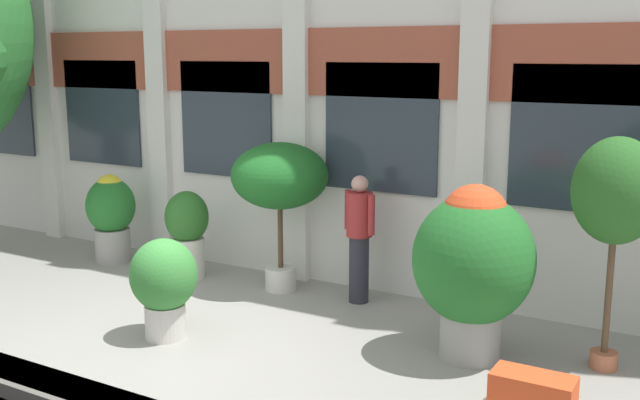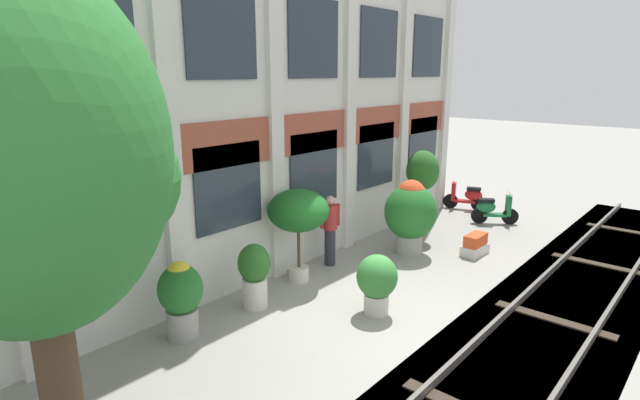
{
  "view_description": "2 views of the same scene",
  "coord_description": "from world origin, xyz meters",
  "views": [
    {
      "loc": [
        5.53,
        -6.25,
        3.23
      ],
      "look_at": [
        1.42,
        0.81,
        1.61
      ],
      "focal_mm": 42.0,
      "sensor_mm": 36.0,
      "label": 1
    },
    {
      "loc": [
        -7.34,
        -4.91,
        4.44
      ],
      "look_at": [
        0.08,
        1.46,
        1.92
      ],
      "focal_mm": 28.0,
      "sensor_mm": 36.0,
      "label": 2
    }
  ],
  "objects": [
    {
      "name": "potted_plant_low_pan",
      "position": [
        0.07,
        2.05,
        1.55
      ],
      "size": [
        1.32,
        1.32,
        2.05
      ],
      "color": "beige",
      "rests_on": "ground"
    },
    {
      "name": "rail_tracks",
      "position": [
        0.0,
        -2.74,
        -0.13
      ],
      "size": [
        23.26,
        2.8,
        0.43
      ],
      "color": "#4C473F",
      "rests_on": "ground"
    },
    {
      "name": "scooter_second_parked",
      "position": [
        7.97,
        1.81,
        0.44
      ],
      "size": [
        0.67,
        1.34,
        0.98
      ],
      "rotation": [
        0.0,
        0.0,
        1.9
      ],
      "color": "black",
      "rests_on": "ground"
    },
    {
      "name": "scooter_near_curb",
      "position": [
        6.96,
        0.53,
        0.44
      ],
      "size": [
        0.86,
        1.19,
        0.98
      ],
      "rotation": [
        0.0,
        0.0,
        5.31
      ],
      "color": "black",
      "rests_on": "ground"
    },
    {
      "name": "resident_by_doorway",
      "position": [
        5.26,
        2.21,
        0.86
      ],
      "size": [
        0.4,
        0.4,
        1.61
      ],
      "rotation": [
        0.0,
        0.0,
        -2.35
      ],
      "color": "#282833",
      "rests_on": "ground"
    },
    {
      "name": "potted_plant_square_trough",
      "position": [
        4.11,
        -0.19,
        0.25
      ],
      "size": [
        0.81,
        0.47,
        0.53
      ],
      "color": "beige",
      "rests_on": "ground"
    },
    {
      "name": "ground_plane",
      "position": [
        0.0,
        0.0,
        0.0
      ],
      "size": [
        80.0,
        80.0,
        0.0
      ],
      "primitive_type": "plane",
      "color": "gray"
    },
    {
      "name": "resident_watching_tracks",
      "position": [
        1.24,
        2.14,
        0.91
      ],
      "size": [
        0.5,
        0.34,
        1.69
      ],
      "rotation": [
        0.0,
        0.0,
        -1.92
      ],
      "color": "#282833",
      "rests_on": "ground"
    },
    {
      "name": "potted_plant_ribbed_drum",
      "position": [
        3.11,
        1.11,
        1.08
      ],
      "size": [
        1.29,
        1.29,
        1.9
      ],
      "color": "gray",
      "rests_on": "ground"
    },
    {
      "name": "potted_plant_glazed_jar",
      "position": [
        -2.99,
        1.93,
        0.79
      ],
      "size": [
        0.76,
        0.76,
        1.38
      ],
      "color": "gray",
      "rests_on": "ground"
    },
    {
      "name": "apartment_facade",
      "position": [
        0.0,
        2.91,
        4.44
      ],
      "size": [
        15.62,
        0.64,
        8.93
      ],
      "color": "silver",
      "rests_on": "ground"
    },
    {
      "name": "potted_plant_stone_basin",
      "position": [
        -1.4,
        1.85,
        0.71
      ],
      "size": [
        0.63,
        0.63,
        1.28
      ],
      "color": "beige",
      "rests_on": "ground"
    },
    {
      "name": "potted_plant_fluted_column",
      "position": [
        -0.1,
        -0.1,
        0.67
      ],
      "size": [
        0.77,
        0.77,
        1.17
      ],
      "color": "beige",
      "rests_on": "ground"
    },
    {
      "name": "potted_plant_terracotta_small",
      "position": [
        4.41,
        1.54,
        1.84
      ],
      "size": [
        0.88,
        0.88,
        2.42
      ],
      "color": "#B76647",
      "rests_on": "ground"
    },
    {
      "name": "broadleaf_tree",
      "position": [
        -5.42,
        0.8,
        3.53
      ],
      "size": [
        3.15,
        3.0,
        5.68
      ],
      "color": "#4C3826",
      "rests_on": "ground"
    }
  ]
}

